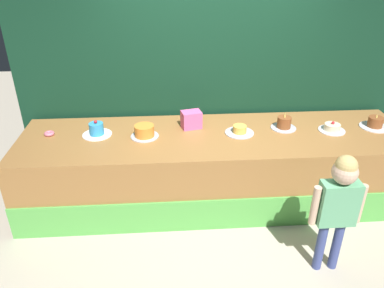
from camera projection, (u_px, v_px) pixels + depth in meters
The scene contains 12 objects.
ground_plane at pixel (221, 228), 3.99m from camera, with size 12.00×12.00×0.00m, color #BCB29E.
stage_platform at pixel (215, 167), 4.30m from camera, with size 4.31×1.16×0.83m.
curtain_backdrop at pixel (211, 55), 4.36m from camera, with size 4.59×0.08×3.08m, color #113823.
child_figure at pixel (339, 200), 3.15m from camera, with size 0.46×0.21×1.20m.
pink_box at pixel (191, 120), 4.23m from camera, with size 0.22×0.16×0.20m, color pink.
donut at pixel (49, 134), 4.09m from camera, with size 0.11×0.11×0.04m, color pink.
cake_far_left at pixel (97, 130), 4.07m from camera, with size 0.32×0.32×0.18m.
cake_left at pixel (144, 131), 4.04m from camera, with size 0.31×0.31×0.13m.
cake_center_left at pixel (240, 130), 4.13m from camera, with size 0.32×0.32×0.09m.
cake_center_right at pixel (284, 123), 4.22m from camera, with size 0.29×0.29×0.20m.
cake_right at pixel (332, 128), 4.18m from camera, with size 0.29×0.29×0.12m.
cake_far_right at pixel (375, 123), 4.25m from camera, with size 0.33×0.33×0.16m.
Camera 1 is at (-0.53, -3.08, 2.66)m, focal length 34.86 mm.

